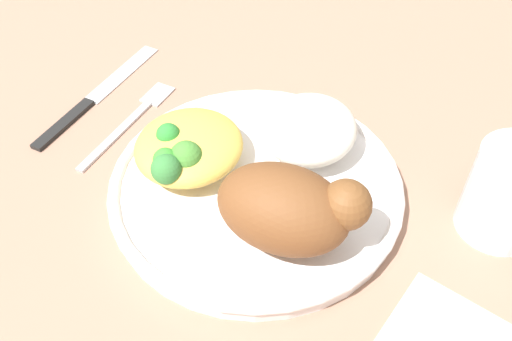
# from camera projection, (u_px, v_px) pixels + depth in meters

# --- Properties ---
(ground_plane) EXTENTS (2.00, 2.00, 0.00)m
(ground_plane) POSITION_uv_depth(u_px,v_px,m) (256.00, 195.00, 0.48)
(ground_plane) COLOR #9D735D
(plate) EXTENTS (0.25, 0.25, 0.02)m
(plate) POSITION_uv_depth(u_px,v_px,m) (256.00, 186.00, 0.47)
(plate) COLOR white
(plate) RESTS_ON ground_plane
(roasted_chicken) EXTENTS (0.11, 0.07, 0.06)m
(roasted_chicken) POSITION_uv_depth(u_px,v_px,m) (289.00, 208.00, 0.40)
(roasted_chicken) COLOR brown
(roasted_chicken) RESTS_ON plate
(rice_pile) EXTENTS (0.08, 0.09, 0.04)m
(rice_pile) POSITION_uv_depth(u_px,v_px,m) (309.00, 129.00, 0.48)
(rice_pile) COLOR silver
(rice_pile) RESTS_ON plate
(mac_cheese_with_broccoli) EXTENTS (0.09, 0.10, 0.04)m
(mac_cheese_with_broccoli) POSITION_uv_depth(u_px,v_px,m) (184.00, 151.00, 0.47)
(mac_cheese_with_broccoli) COLOR gold
(mac_cheese_with_broccoli) RESTS_ON plate
(fork) EXTENTS (0.03, 0.14, 0.01)m
(fork) POSITION_uv_depth(u_px,v_px,m) (132.00, 118.00, 0.55)
(fork) COLOR #B2B2B7
(fork) RESTS_ON ground_plane
(knife) EXTENTS (0.03, 0.19, 0.01)m
(knife) POSITION_uv_depth(u_px,v_px,m) (89.00, 101.00, 0.57)
(knife) COLOR black
(knife) RESTS_ON ground_plane
(water_glass) EXTENTS (0.06, 0.06, 0.08)m
(water_glass) POSITION_uv_depth(u_px,v_px,m) (509.00, 194.00, 0.43)
(water_glass) COLOR silver
(water_glass) RESTS_ON ground_plane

